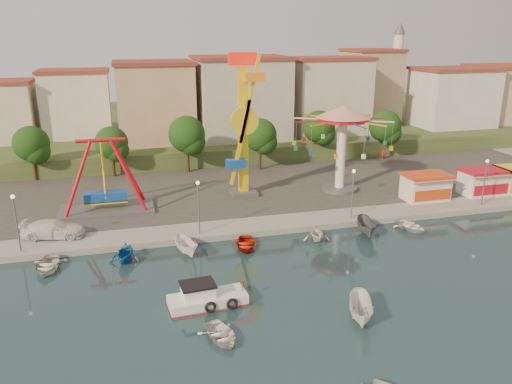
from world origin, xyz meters
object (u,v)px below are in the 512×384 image
object	(u,v)px
rowboat_a	(221,335)
skiff	(361,310)
pirate_ship_ride	(104,177)
van	(53,229)
cabin_motorboat	(206,299)
wave_swinger	(342,129)
kamikaze_tower	(244,129)

from	to	relation	value
rowboat_a	skiff	size ratio (longest dim) A/B	0.81
rowboat_a	skiff	bearing A→B (deg)	-15.50
pirate_ship_ride	rowboat_a	bearing A→B (deg)	-74.00
rowboat_a	skiff	xyz separation A→B (m)	(9.84, -0.27, 0.46)
rowboat_a	van	distance (m)	23.10
cabin_motorboat	skiff	distance (m)	11.15
rowboat_a	skiff	world-z (taller)	skiff
wave_swinger	van	xyz separation A→B (m)	(-32.38, -6.86, -6.76)
kamikaze_tower	wave_swinger	size ratio (longest dim) A/B	1.42
kamikaze_tower	rowboat_a	xyz separation A→B (m)	(-8.39, -27.49, -8.24)
pirate_ship_ride	wave_swinger	distance (m)	27.90
rowboat_a	van	xyz separation A→B (m)	(-12.23, 19.56, 1.08)
kamikaze_tower	pirate_ship_ride	bearing A→B (deg)	-175.08
kamikaze_tower	skiff	world-z (taller)	kamikaze_tower
rowboat_a	van	world-z (taller)	van
van	rowboat_a	bearing A→B (deg)	-138.09
wave_swinger	skiff	size ratio (longest dim) A/B	2.74
kamikaze_tower	rowboat_a	world-z (taller)	kamikaze_tower
kamikaze_tower	van	xyz separation A→B (m)	(-20.63, -7.92, -7.16)
wave_swinger	rowboat_a	size ratio (longest dim) A/B	3.38
kamikaze_tower	cabin_motorboat	size ratio (longest dim) A/B	2.84
pirate_ship_ride	skiff	distance (m)	31.78
pirate_ship_ride	skiff	world-z (taller)	pirate_ship_ride
rowboat_a	skiff	distance (m)	9.86
cabin_motorboat	pirate_ship_ride	bearing A→B (deg)	103.97
rowboat_a	kamikaze_tower	bearing A→B (deg)	59.12
cabin_motorboat	skiff	bearing A→B (deg)	-29.53
kamikaze_tower	van	size ratio (longest dim) A/B	2.87
cabin_motorboat	skiff	xyz separation A→B (m)	(10.10, -4.72, 0.29)
pirate_ship_ride	skiff	bearing A→B (deg)	-56.71
pirate_ship_ride	van	bearing A→B (deg)	-125.90
cabin_motorboat	skiff	size ratio (longest dim) A/B	1.37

